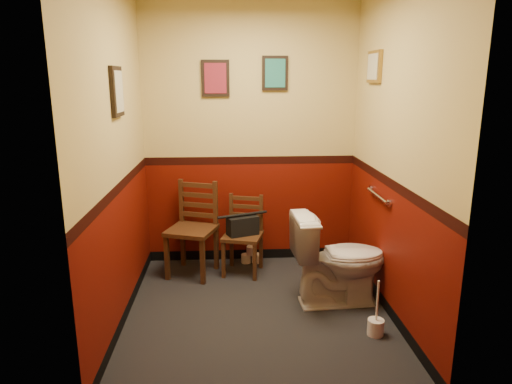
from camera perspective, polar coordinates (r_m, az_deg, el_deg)
floor at (r=4.05m, az=0.23°, el=-14.75°), size 2.20×2.40×0.00m
wall_back at (r=4.79m, az=-0.71°, el=6.83°), size 2.20×0.00×2.70m
wall_front at (r=2.43m, az=2.12°, el=-0.24°), size 2.20×0.00×2.70m
wall_left at (r=3.69m, az=-17.08°, el=4.08°), size 0.00×2.40×2.70m
wall_right at (r=3.83m, az=16.94°, el=4.43°), size 0.00×2.40×2.70m
grab_bar at (r=4.13m, az=14.97°, el=-0.45°), size 0.05×0.56×0.06m
framed_print_back_a at (r=4.72m, az=-5.09°, el=13.98°), size 0.28×0.04×0.36m
framed_print_back_b at (r=4.75m, az=2.39°, el=14.62°), size 0.26×0.04×0.34m
framed_print_left at (r=3.74m, az=-16.97°, el=11.92°), size 0.04×0.30×0.38m
framed_print_right at (r=4.35m, az=14.56°, el=14.92°), size 0.04×0.34×0.28m
toilet at (r=4.10m, az=10.29°, el=-8.31°), size 0.85×0.51×0.81m
toilet_brush at (r=3.82m, az=14.73°, el=-15.90°), size 0.13×0.13×0.46m
chair_left at (r=4.66m, az=-7.86°, el=-4.57°), size 0.56×0.56×0.94m
chair_right at (r=4.67m, az=-1.58°, el=-5.38°), size 0.46×0.46×0.80m
handbag at (r=4.60m, az=-1.69°, el=-4.18°), size 0.34×0.25×0.22m
tp_stack at (r=4.99m, az=-0.60°, el=-7.97°), size 0.22×0.11×0.19m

